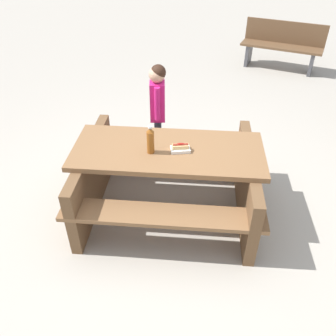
# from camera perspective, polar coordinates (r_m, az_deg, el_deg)

# --- Properties ---
(ground_plane) EXTENTS (30.00, 30.00, 0.00)m
(ground_plane) POSITION_cam_1_polar(r_m,az_deg,el_deg) (3.79, 0.00, -6.36)
(ground_plane) COLOR #ADA599
(ground_plane) RESTS_ON ground
(picnic_table) EXTENTS (1.84, 1.46, 0.75)m
(picnic_table) POSITION_cam_1_polar(r_m,az_deg,el_deg) (3.50, 0.00, -1.05)
(picnic_table) COLOR brown
(picnic_table) RESTS_ON ground
(soda_bottle) EXTENTS (0.07, 0.07, 0.28)m
(soda_bottle) POSITION_cam_1_polar(r_m,az_deg,el_deg) (3.21, -2.84, 4.47)
(soda_bottle) COLOR brown
(soda_bottle) RESTS_ON picnic_table
(hotdog_tray) EXTENTS (0.20, 0.15, 0.08)m
(hotdog_tray) POSITION_cam_1_polar(r_m,az_deg,el_deg) (3.28, 2.00, 3.24)
(hotdog_tray) COLOR white
(hotdog_tray) RESTS_ON picnic_table
(child_in_coat) EXTENTS (0.20, 0.30, 1.21)m
(child_in_coat) POSITION_cam_1_polar(r_m,az_deg,el_deg) (4.14, -1.68, 10.64)
(child_in_coat) COLOR #262633
(child_in_coat) RESTS_ON ground
(park_bench_mid) EXTENTS (1.55, 0.84, 0.85)m
(park_bench_mid) POSITION_cam_1_polar(r_m,az_deg,el_deg) (7.45, 17.93, 18.39)
(park_bench_mid) COLOR brown
(park_bench_mid) RESTS_ON ground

